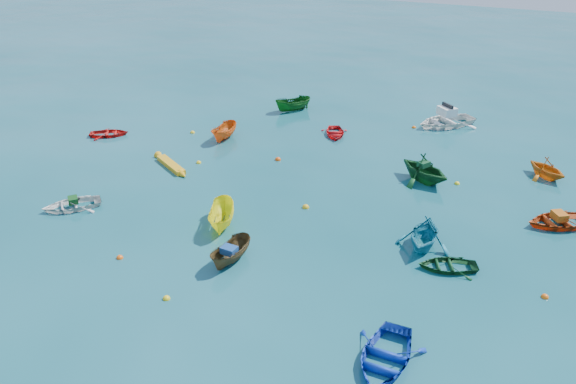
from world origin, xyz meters
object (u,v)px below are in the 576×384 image
at_px(kayak_yellow, 171,167).
at_px(motorboat_white, 445,125).
at_px(dinghy_white_near, 72,208).
at_px(dinghy_blue_se, 384,363).

bearing_deg(kayak_yellow, motorboat_white, -13.26).
bearing_deg(motorboat_white, kayak_yellow, -91.19).
height_order(dinghy_white_near, kayak_yellow, dinghy_white_near).
relative_size(dinghy_white_near, kayak_yellow, 0.79).
height_order(dinghy_blue_se, kayak_yellow, dinghy_blue_se).
xyz_separation_m(dinghy_white_near, motorboat_white, (14.74, 21.66, 0.00)).
xyz_separation_m(dinghy_white_near, dinghy_blue_se, (18.25, -3.49, 0.00)).
height_order(dinghy_white_near, motorboat_white, motorboat_white).
distance_m(dinghy_blue_se, motorboat_white, 25.39).
relative_size(dinghy_white_near, motorboat_white, 0.65).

